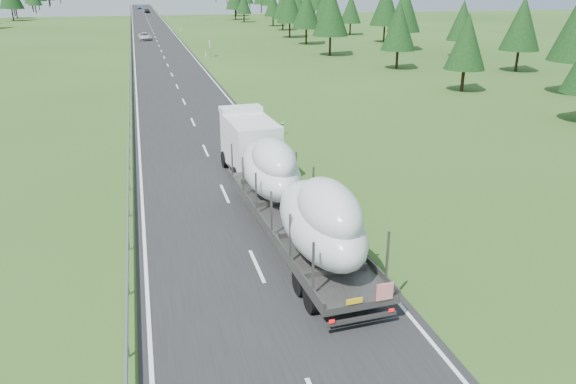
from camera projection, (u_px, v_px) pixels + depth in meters
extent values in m
cube|color=black|center=(159.00, 45.00, 106.31)|extent=(10.00, 400.00, 0.02)
cube|color=slate|center=(130.00, 43.00, 104.84)|extent=(0.08, 400.00, 0.32)
cube|color=silver|center=(283.00, 128.00, 44.36)|extent=(0.12, 0.07, 1.00)
cube|color=black|center=(283.00, 124.00, 44.25)|extent=(0.13, 0.08, 0.12)
cube|color=silver|center=(206.00, 54.00, 89.60)|extent=(0.12, 0.07, 1.00)
cube|color=black|center=(206.00, 52.00, 89.48)|extent=(0.13, 0.08, 0.12)
cube|color=silver|center=(180.00, 29.00, 134.83)|extent=(0.12, 0.07, 1.00)
cube|color=black|center=(180.00, 28.00, 134.72)|extent=(0.13, 0.08, 0.12)
cube|color=silver|center=(168.00, 17.00, 180.07)|extent=(0.12, 0.07, 1.00)
cube|color=black|center=(168.00, 16.00, 179.95)|extent=(0.13, 0.08, 0.12)
cube|color=silver|center=(160.00, 10.00, 225.30)|extent=(0.12, 0.07, 1.00)
cube|color=black|center=(160.00, 9.00, 225.19)|extent=(0.13, 0.08, 0.12)
cube|color=silver|center=(155.00, 5.00, 270.54)|extent=(0.12, 0.07, 1.00)
cube|color=black|center=(155.00, 4.00, 270.42)|extent=(0.13, 0.08, 0.12)
cube|color=silver|center=(152.00, 1.00, 315.77)|extent=(0.12, 0.07, 1.00)
cube|color=black|center=(152.00, 1.00, 315.66)|extent=(0.13, 0.08, 0.12)
cylinder|color=slate|center=(210.00, 50.00, 89.59)|extent=(0.08, 0.08, 2.00)
cube|color=silver|center=(210.00, 44.00, 89.23)|extent=(0.05, 0.90, 1.20)
cylinder|color=black|center=(517.00, 59.00, 74.74)|extent=(0.36, 0.36, 3.32)
cone|color=black|center=(522.00, 23.00, 73.12)|extent=(5.16, 5.16, 6.92)
cylinder|color=black|center=(460.00, 47.00, 89.92)|extent=(0.36, 0.36, 2.97)
cone|color=black|center=(463.00, 20.00, 88.46)|extent=(4.62, 4.62, 6.19)
cylinder|color=black|center=(402.00, 39.00, 97.82)|extent=(0.36, 0.36, 3.71)
cone|color=black|center=(405.00, 8.00, 96.00)|extent=(5.77, 5.77, 7.73)
cylinder|color=black|center=(384.00, 32.00, 110.43)|extent=(0.36, 0.36, 3.81)
cone|color=black|center=(386.00, 4.00, 108.57)|extent=(5.92, 5.92, 7.93)
cylinder|color=black|center=(350.00, 28.00, 125.90)|extent=(0.36, 0.36, 3.00)
cone|color=black|center=(351.00, 8.00, 124.42)|extent=(4.67, 4.67, 6.26)
cylinder|color=black|center=(324.00, 24.00, 135.87)|extent=(0.36, 0.36, 3.20)
cone|color=black|center=(324.00, 5.00, 134.30)|extent=(4.98, 4.98, 6.67)
cylinder|color=black|center=(328.00, 20.00, 151.44)|extent=(0.36, 0.36, 2.97)
cone|color=black|center=(328.00, 4.00, 149.99)|extent=(4.61, 4.61, 6.18)
cylinder|color=black|center=(315.00, 15.00, 161.82)|extent=(0.36, 0.36, 4.22)
cylinder|color=black|center=(298.00, 15.00, 175.91)|extent=(0.36, 0.36, 2.95)
cone|color=black|center=(298.00, 1.00, 174.47)|extent=(4.59, 4.59, 6.14)
cylinder|color=black|center=(285.00, 11.00, 189.93)|extent=(0.36, 0.36, 3.65)
cylinder|color=black|center=(270.00, 9.00, 201.18)|extent=(0.36, 0.36, 3.68)
cylinder|color=black|center=(261.00, 8.00, 212.88)|extent=(0.36, 0.36, 3.68)
cylinder|color=black|center=(248.00, 7.00, 228.24)|extent=(0.36, 0.36, 3.22)
cylinder|color=black|center=(244.00, 5.00, 240.13)|extent=(0.36, 0.36, 3.31)
cylinder|color=black|center=(250.00, 3.00, 254.15)|extent=(0.36, 0.36, 4.09)
cylinder|color=black|center=(248.00, 2.00, 263.88)|extent=(0.36, 0.36, 3.70)
cylinder|color=black|center=(233.00, 2.00, 276.54)|extent=(0.36, 0.36, 3.38)
cylinder|color=black|center=(227.00, 1.00, 291.67)|extent=(0.36, 0.36, 2.98)
cylinder|color=black|center=(229.00, 0.00, 302.07)|extent=(0.36, 0.36, 3.46)
cylinder|color=black|center=(463.00, 78.00, 61.47)|extent=(0.36, 0.36, 2.83)
cone|color=black|center=(467.00, 41.00, 60.08)|extent=(4.40, 4.40, 5.90)
cylinder|color=black|center=(397.00, 58.00, 77.08)|extent=(0.36, 0.36, 3.01)
cone|color=black|center=(399.00, 26.00, 75.60)|extent=(4.68, 4.68, 6.27)
cylinder|color=black|center=(330.00, 44.00, 90.82)|extent=(0.36, 0.36, 3.70)
cone|color=black|center=(331.00, 11.00, 89.00)|extent=(5.76, 5.76, 7.71)
cylinder|color=black|center=(306.00, 35.00, 107.05)|extent=(0.36, 0.36, 3.46)
cone|color=black|center=(306.00, 9.00, 105.36)|extent=(5.38, 5.38, 7.20)
cylinder|color=black|center=(290.00, 29.00, 119.78)|extent=(0.36, 0.36, 3.60)
cone|color=black|center=(290.00, 4.00, 118.01)|extent=(5.60, 5.60, 7.50)
cylinder|color=black|center=(283.00, 24.00, 137.58)|extent=(0.36, 0.36, 3.16)
cone|color=black|center=(283.00, 5.00, 136.03)|extent=(4.92, 4.92, 6.59)
cylinder|color=black|center=(273.00, 20.00, 150.62)|extent=(0.36, 0.36, 2.99)
cone|color=black|center=(273.00, 4.00, 149.16)|extent=(4.66, 4.66, 6.24)
cylinder|color=black|center=(244.00, 17.00, 164.41)|extent=(0.36, 0.36, 2.86)
cone|color=black|center=(244.00, 3.00, 163.00)|extent=(4.44, 4.44, 5.95)
cylinder|color=black|center=(235.00, 14.00, 175.13)|extent=(0.36, 0.36, 3.68)
cylinder|color=black|center=(236.00, 10.00, 193.17)|extent=(0.36, 0.36, 3.88)
cylinder|color=black|center=(13.00, 14.00, 169.48)|extent=(0.36, 0.36, 4.27)
cylinder|color=black|center=(17.00, 13.00, 181.16)|extent=(0.36, 0.36, 3.45)
cylinder|color=black|center=(14.00, 10.00, 192.17)|extent=(0.36, 0.36, 3.96)
cylinder|color=black|center=(36.00, 9.00, 209.05)|extent=(0.36, 0.36, 3.33)
cylinder|color=black|center=(33.00, 7.00, 219.96)|extent=(0.36, 0.36, 3.64)
cylinder|color=black|center=(39.00, 5.00, 232.85)|extent=(0.36, 0.36, 4.17)
cylinder|color=black|center=(32.00, 4.00, 241.25)|extent=(0.36, 0.36, 4.24)
cylinder|color=black|center=(49.00, 3.00, 256.20)|extent=(0.36, 0.36, 4.11)
cylinder|color=black|center=(50.00, 3.00, 271.08)|extent=(0.36, 0.36, 3.03)
cylinder|color=black|center=(50.00, 1.00, 280.37)|extent=(0.36, 0.36, 3.94)
cylinder|color=black|center=(60.00, 0.00, 297.55)|extent=(0.36, 0.36, 3.71)
cube|color=silver|center=(250.00, 143.00, 34.68)|extent=(2.96, 5.48, 2.99)
cube|color=black|center=(242.00, 124.00, 36.96)|extent=(2.46, 0.22, 1.50)
cube|color=silver|center=(243.00, 109.00, 36.23)|extent=(2.74, 1.43, 0.32)
cube|color=#555350|center=(254.00, 171.00, 34.23)|extent=(2.84, 3.35, 0.27)
cylinder|color=black|center=(227.00, 159.00, 36.66)|extent=(0.43, 1.09, 1.07)
cylinder|color=black|center=(263.00, 156.00, 37.25)|extent=(0.43, 1.09, 1.07)
cylinder|color=black|center=(236.00, 175.00, 33.57)|extent=(0.43, 1.09, 1.07)
cylinder|color=black|center=(275.00, 172.00, 34.15)|extent=(0.43, 1.09, 1.07)
cube|color=#555350|center=(294.00, 223.00, 25.86)|extent=(3.69, 15.10, 0.28)
cube|color=#555350|center=(263.00, 221.00, 25.43)|extent=(0.87, 14.95, 0.26)
cube|color=#555350|center=(323.00, 214.00, 26.11)|extent=(0.87, 14.95, 0.26)
cube|color=#555350|center=(303.00, 269.00, 19.31)|extent=(0.08, 0.08, 2.03)
cube|color=#555350|center=(379.00, 259.00, 19.99)|extent=(0.08, 0.08, 2.03)
cube|color=#555350|center=(284.00, 238.00, 21.63)|extent=(0.08, 0.08, 2.03)
cube|color=#555350|center=(354.00, 230.00, 22.31)|extent=(0.08, 0.08, 2.03)
cube|color=#555350|center=(269.00, 213.00, 23.96)|extent=(0.08, 0.08, 2.03)
cube|color=#555350|center=(332.00, 207.00, 24.63)|extent=(0.08, 0.08, 2.03)
cube|color=#555350|center=(257.00, 193.00, 26.28)|extent=(0.08, 0.08, 2.03)
cube|color=#555350|center=(315.00, 187.00, 26.96)|extent=(0.08, 0.08, 2.03)
cube|color=#555350|center=(247.00, 175.00, 28.60)|extent=(0.08, 0.08, 2.03)
cube|color=#555350|center=(300.00, 171.00, 29.28)|extent=(0.08, 0.08, 2.03)
cube|color=#555350|center=(238.00, 161.00, 30.92)|extent=(0.08, 0.08, 2.03)
cube|color=#555350|center=(288.00, 157.00, 31.60)|extent=(0.08, 0.08, 2.03)
cylinder|color=black|center=(304.00, 299.00, 20.52)|extent=(0.48, 1.09, 1.07)
cylinder|color=black|center=(364.00, 290.00, 21.08)|extent=(0.48, 1.09, 1.07)
cylinder|color=black|center=(295.00, 282.00, 21.68)|extent=(0.48, 1.09, 1.07)
cylinder|color=black|center=(352.00, 274.00, 22.24)|extent=(0.48, 1.09, 1.07)
cube|color=#555350|center=(350.00, 320.00, 19.32)|extent=(2.68, 0.27, 0.13)
cube|color=red|center=(374.00, 294.00, 19.10)|extent=(0.64, 0.08, 0.64)
cube|color=yellow|center=(343.00, 303.00, 18.89)|extent=(0.59, 0.07, 0.19)
cube|color=red|center=(320.00, 322.00, 18.93)|extent=(0.20, 0.07, 0.11)
cube|color=red|center=(382.00, 313.00, 19.46)|extent=(0.20, 0.07, 0.11)
ellipsoid|color=silver|center=(316.00, 223.00, 22.25)|extent=(3.24, 7.32, 2.64)
ellipsoid|color=silver|center=(324.00, 210.00, 21.11)|extent=(2.42, 4.66, 2.11)
ellipsoid|color=silver|center=(274.00, 170.00, 28.87)|extent=(3.11, 7.10, 2.42)
ellipsoid|color=silver|center=(278.00, 159.00, 27.78)|extent=(2.32, 4.52, 1.93)
imported|color=silver|center=(145.00, 36.00, 115.29)|extent=(2.68, 5.37, 1.46)
imported|color=black|center=(147.00, 11.00, 211.97)|extent=(2.28, 4.79, 1.58)
imported|color=#1B2F4D|center=(139.00, 7.00, 242.73)|extent=(2.08, 4.87, 1.56)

